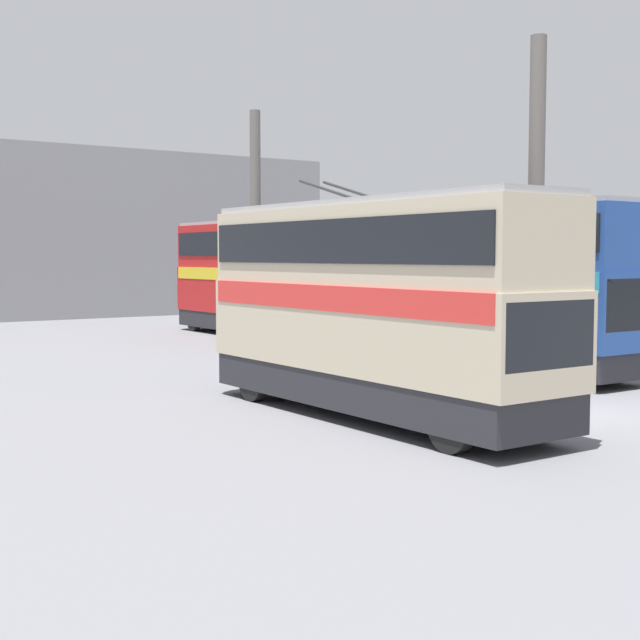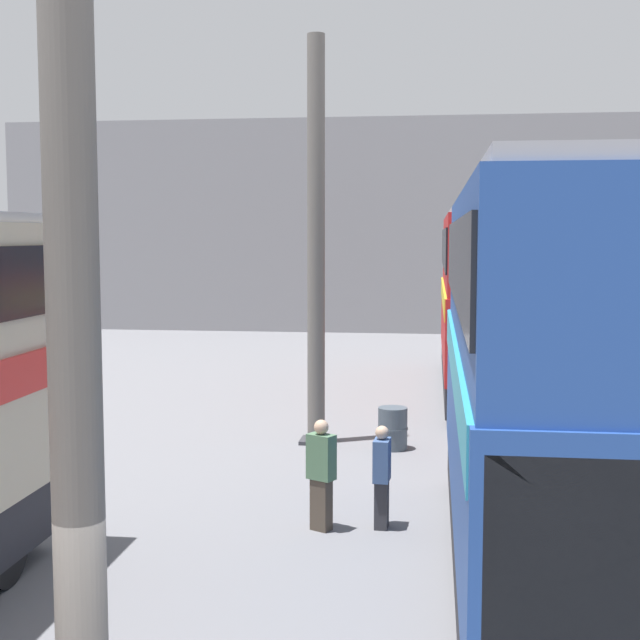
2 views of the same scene
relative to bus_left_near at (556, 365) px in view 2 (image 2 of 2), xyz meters
name	(u,v)px [view 2 (image 2 of 2)]	position (x,y,z in m)	size (l,w,h in m)	color
depot_back_wall	(380,226)	(30.12, 4.05, 2.02)	(0.50, 36.00, 9.93)	gray
support_column_near	(72,276)	(-5.23, 4.05, 1.32)	(0.69, 0.69, 8.79)	#605B56
support_column_far	(316,248)	(7.86, 4.05, 1.32)	(0.69, 0.69, 8.79)	#605B56
bus_left_near	(556,365)	(0.00, 0.00, 0.00)	(10.18, 2.54, 5.81)	black
bus_left_far	(487,291)	(14.73, 0.00, 0.00)	(10.99, 2.54, 5.83)	black
person_aisle_midway	(321,472)	(2.07, 3.20, -2.03)	(0.41, 0.48, 1.74)	#473D33
person_by_left_row	(382,474)	(2.29, 2.28, -2.10)	(0.44, 0.27, 1.62)	#2D2D33
oil_drum	(393,428)	(7.45, 2.35, -2.50)	(0.65, 0.65, 0.90)	#424C56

